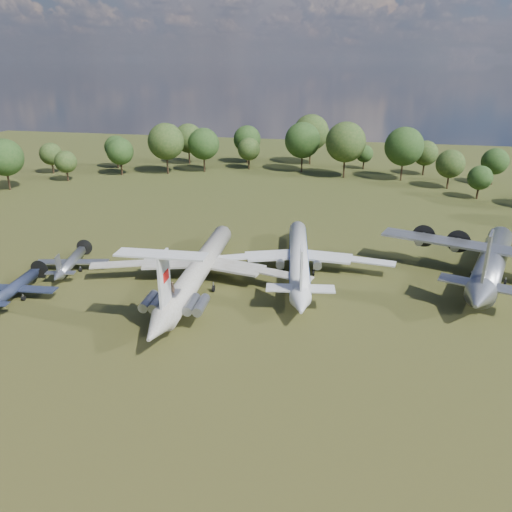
% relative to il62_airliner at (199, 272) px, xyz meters
% --- Properties ---
extents(ground, '(300.00, 300.00, 0.00)m').
position_rel_il62_airliner_xyz_m(ground, '(0.35, 2.94, -2.22)').
color(ground, '#233C14').
rests_on(ground, ground).
extents(il62_airliner, '(37.34, 47.21, 4.45)m').
position_rel_il62_airliner_xyz_m(il62_airliner, '(0.00, 0.00, 0.00)').
color(il62_airliner, beige).
rests_on(il62_airliner, ground).
extents(tu104_jet, '(36.67, 45.34, 4.12)m').
position_rel_il62_airliner_xyz_m(tu104_jet, '(14.26, 8.27, -0.16)').
color(tu104_jet, silver).
rests_on(tu104_jet, ground).
extents(an12_transport, '(44.97, 47.65, 5.13)m').
position_rel_il62_airliner_xyz_m(an12_transport, '(44.13, 11.58, 0.34)').
color(an12_transport, '#A6A9AE').
rests_on(an12_transport, ground).
extents(small_prop_west, '(13.88, 17.90, 2.46)m').
position_rel_il62_airliner_xyz_m(small_prop_west, '(-25.03, -10.13, -0.99)').
color(small_prop_west, black).
rests_on(small_prop_west, ground).
extents(small_prop_northwest, '(15.12, 18.35, 2.36)m').
position_rel_il62_airliner_xyz_m(small_prop_northwest, '(-22.50, 1.07, -1.04)').
color(small_prop_northwest, '#A9ADB2').
rests_on(small_prop_northwest, ground).
extents(person_on_il62, '(0.76, 0.60, 1.83)m').
position_rel_il62_airliner_xyz_m(person_on_il62, '(0.68, -12.44, 3.14)').
color(person_on_il62, '#8C6447').
rests_on(person_on_il62, il62_airliner).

